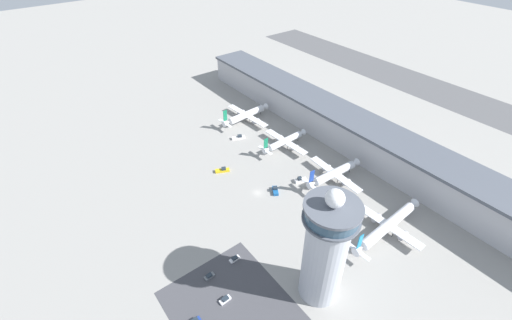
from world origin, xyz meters
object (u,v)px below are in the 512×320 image
airplane_gate_charlie (334,173)px  car_yellow_taxi (235,259)px  airplane_gate_bravo (285,141)px  car_green_van (209,276)px  airplane_gate_alpha (246,115)px  service_truck_fuel (239,137)px  car_blue_compact (225,300)px  service_truck_water (223,170)px  airplane_gate_delta (388,226)px  service_truck_catering (301,180)px  control_tower (325,250)px  service_truck_baggage (275,190)px

airplane_gate_charlie → car_yellow_taxi: (10.08, -70.02, -4.13)m
airplane_gate_bravo → car_green_van: bearing=-59.0°
airplane_gate_charlie → airplane_gate_bravo: bearing=-179.3°
airplane_gate_alpha → service_truck_fuel: airplane_gate_alpha is taller
airplane_gate_bravo → service_truck_fuel: (-24.64, -16.35, -3.68)m
service_truck_fuel → car_blue_compact: size_ratio=1.92×
service_truck_water → car_green_van: size_ratio=1.89×
airplane_gate_charlie → airplane_gate_delta: bearing=-12.2°
service_truck_catering → car_yellow_taxi: size_ratio=1.47×
control_tower → airplane_gate_bravo: size_ratio=1.55×
service_truck_fuel → car_blue_compact: 108.54m
control_tower → airplane_gate_delta: size_ratio=1.12×
service_truck_fuel → car_green_van: (73.95, -65.70, -0.26)m
service_truck_fuel → airplane_gate_alpha: bearing=131.7°
car_yellow_taxi → car_green_van: (0.75, -12.51, 0.02)m
service_truck_fuel → car_yellow_taxi: service_truck_fuel is taller
airplane_gate_bravo → airplane_gate_delta: 77.69m
service_truck_baggage → airplane_gate_charlie: bearing=68.9°
airplane_gate_delta → service_truck_catering: bearing=-172.8°
airplane_gate_bravo → service_truck_water: bearing=-94.4°
service_truck_catering → car_blue_compact: service_truck_catering is taller
airplane_gate_charlie → car_blue_compact: size_ratio=7.77×
service_truck_catering → car_yellow_taxi: 58.97m
service_truck_fuel → car_green_van: size_ratio=2.06×
control_tower → airplane_gate_charlie: size_ratio=1.44×
service_truck_catering → service_truck_fuel: service_truck_catering is taller
airplane_gate_bravo → airplane_gate_charlie: (38.48, 0.48, 0.18)m
service_truck_fuel → service_truck_water: (21.41, -25.67, -0.00)m
control_tower → airplane_gate_bravo: 96.58m
service_truck_baggage → service_truck_water: bearing=-157.7°
service_truck_water → airplane_gate_alpha: bearing=130.6°
service_truck_catering → car_green_van: (20.57, -68.04, -0.45)m
airplane_gate_charlie → car_yellow_taxi: airplane_gate_charlie is taller
car_yellow_taxi → service_truck_fuel: bearing=144.0°
airplane_gate_charlie → car_green_van: size_ratio=8.32×
service_truck_catering → airplane_gate_delta: bearing=7.2°
service_truck_baggage → car_green_van: size_ratio=1.58×
airplane_gate_bravo → airplane_gate_alpha: bearing=179.4°
airplane_gate_alpha → car_yellow_taxi: airplane_gate_alpha is taller
airplane_gate_bravo → service_truck_fuel: 29.80m
airplane_gate_charlie → airplane_gate_delta: airplane_gate_delta is taller
airplane_gate_bravo → service_truck_catering: airplane_gate_bravo is taller
airplane_gate_alpha → car_blue_compact: airplane_gate_alpha is taller
service_truck_water → car_green_van: (52.54, -40.03, -0.26)m
airplane_gate_charlie → control_tower: bearing=-52.5°
car_blue_compact → service_truck_baggage: bearing=123.2°
control_tower → service_truck_water: bearing=172.9°
airplane_gate_bravo → car_blue_compact: (61.39, -82.54, -3.90)m
airplane_gate_alpha → service_truck_water: 55.94m
airplane_gate_alpha → car_green_van: (88.85, -82.44, -3.77)m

